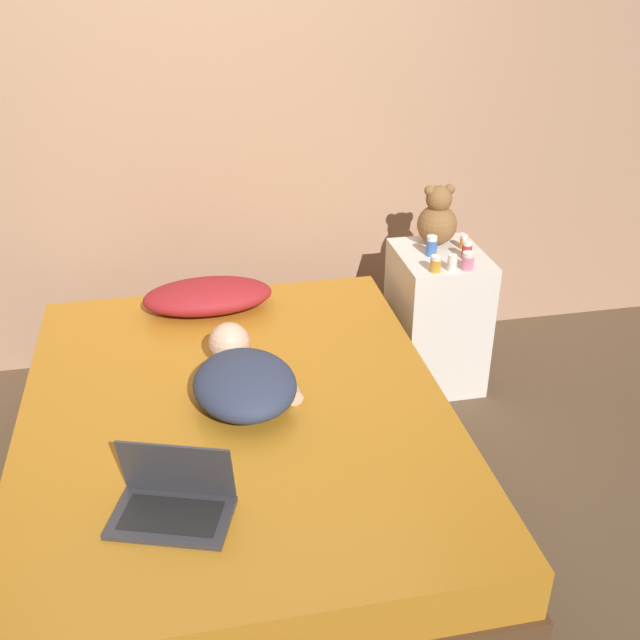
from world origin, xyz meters
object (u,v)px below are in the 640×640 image
at_px(bottle_orange, 464,242).
at_px(bottle_red, 467,250).
at_px(bottle_blue, 432,246).
at_px(laptop, 174,499).
at_px(bottle_amber, 436,264).
at_px(person_lying, 243,378).
at_px(bottle_white, 452,263).
at_px(pillow, 208,296).
at_px(bottle_pink, 468,261).
at_px(teddy_bear, 437,218).

height_order(bottle_orange, bottle_red, bottle_red).
distance_m(bottle_blue, bottle_orange, 0.18).
relative_size(laptop, bottle_amber, 5.38).
xyz_separation_m(person_lying, bottle_red, (1.10, 0.63, 0.15)).
xyz_separation_m(bottle_red, bottle_white, (-0.11, -0.11, -0.00)).
bearing_deg(pillow, bottle_pink, -10.27).
relative_size(pillow, bottle_amber, 7.74).
height_order(teddy_bear, bottle_orange, teddy_bear).
height_order(person_lying, bottle_blue, bottle_blue).
distance_m(teddy_bear, bottle_red, 0.23).
bearing_deg(bottle_pink, bottle_orange, 72.77).
height_order(person_lying, bottle_pink, bottle_pink).
bearing_deg(bottle_white, bottle_red, 45.47).
height_order(teddy_bear, bottle_amber, teddy_bear).
distance_m(laptop, bottle_amber, 1.63).
distance_m(pillow, bottle_orange, 1.23).
bearing_deg(bottle_red, pillow, 175.61).
height_order(bottle_pink, bottle_white, bottle_pink).
height_order(person_lying, laptop, laptop).
relative_size(bottle_pink, bottle_white, 1.10).
height_order(pillow, bottle_white, bottle_white).
height_order(laptop, bottle_white, bottle_white).
height_order(pillow, person_lying, person_lying).
distance_m(teddy_bear, bottle_amber, 0.34).
bearing_deg(bottle_pink, bottle_red, 70.71).
distance_m(pillow, bottle_amber, 1.03).
bearing_deg(bottle_white, bottle_pink, -1.61).
bearing_deg(teddy_bear, bottle_amber, -109.51).
bearing_deg(bottle_pink, bottle_amber, 177.56).
relative_size(teddy_bear, bottle_pink, 3.56).
xyz_separation_m(teddy_bear, bottle_amber, (-0.11, -0.31, -0.09)).
xyz_separation_m(laptop, bottle_pink, (1.34, 1.10, 0.18)).
relative_size(person_lying, bottle_amber, 8.37).
distance_m(person_lying, bottle_blue, 1.20).
bearing_deg(laptop, teddy_bear, 65.97).
bearing_deg(pillow, person_lying, -83.61).
xyz_separation_m(teddy_bear, bottle_white, (-0.03, -0.31, -0.09)).
distance_m(bottle_red, bottle_white, 0.16).
distance_m(bottle_blue, bottle_pink, 0.21).
distance_m(bottle_pink, bottle_amber, 0.15).
bearing_deg(bottle_blue, bottle_amber, -103.02).
bearing_deg(bottle_orange, laptop, -136.72).
distance_m(teddy_bear, bottle_white, 0.33).
xyz_separation_m(bottle_blue, bottle_pink, (0.11, -0.18, -0.01)).
distance_m(pillow, bottle_pink, 1.17).
bearing_deg(bottle_red, bottle_blue, 155.55).
relative_size(person_lying, bottle_red, 7.45).
bearing_deg(pillow, bottle_amber, -11.40).
height_order(laptop, teddy_bear, teddy_bear).
xyz_separation_m(bottle_orange, bottle_red, (-0.03, -0.11, 0.01)).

